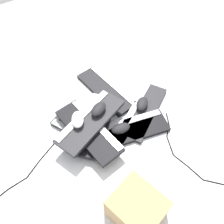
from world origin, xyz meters
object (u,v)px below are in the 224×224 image
(keyboard_2, at_px, (88,131))
(mouse_2, at_px, (99,109))
(mouse_3, at_px, (121,128))
(mouse_1, at_px, (78,119))
(keyboard_6, at_px, (90,121))
(cardboard_box, at_px, (137,209))
(mouse_0, at_px, (142,104))
(keyboard_5, at_px, (89,130))
(keyboard_1, at_px, (106,90))
(keyboard_3, at_px, (131,130))
(keyboard_0, at_px, (143,110))
(keyboard_4, at_px, (95,124))

(keyboard_2, distance_m, mouse_2, 0.16)
(mouse_3, bearing_deg, mouse_1, 157.53)
(keyboard_2, xyz_separation_m, mouse_1, (-0.04, 0.02, 0.13))
(keyboard_6, height_order, cardboard_box, cardboard_box)
(mouse_0, bearing_deg, mouse_1, 135.97)
(keyboard_2, distance_m, keyboard_5, 0.07)
(mouse_2, bearing_deg, mouse_0, -36.73)
(keyboard_1, relative_size, cardboard_box, 2.05)
(keyboard_2, relative_size, keyboard_3, 1.00)
(keyboard_3, bearing_deg, keyboard_6, 146.92)
(mouse_2, bearing_deg, mouse_1, 152.02)
(keyboard_1, height_order, cardboard_box, cardboard_box)
(keyboard_0, distance_m, cardboard_box, 0.61)
(keyboard_4, relative_size, mouse_0, 3.82)
(keyboard_1, height_order, keyboard_4, keyboard_4)
(mouse_2, bearing_deg, keyboard_2, 163.83)
(keyboard_0, xyz_separation_m, mouse_1, (-0.40, 0.07, 0.13))
(mouse_3, bearing_deg, keyboard_0, 24.71)
(keyboard_3, relative_size, keyboard_4, 1.10)
(mouse_0, bearing_deg, mouse_3, 162.99)
(keyboard_0, distance_m, keyboard_4, 0.31)
(keyboard_3, xyz_separation_m, mouse_3, (-0.06, 0.02, 0.04))
(mouse_0, distance_m, mouse_2, 0.29)
(keyboard_5, xyz_separation_m, mouse_2, (0.10, 0.05, 0.07))
(keyboard_0, distance_m, mouse_1, 0.43)
(mouse_2, relative_size, mouse_3, 1.00)
(keyboard_5, height_order, mouse_3, keyboard_5)
(keyboard_4, relative_size, mouse_2, 3.82)
(keyboard_4, distance_m, mouse_2, 0.10)
(keyboard_5, distance_m, mouse_0, 0.38)
(keyboard_2, relative_size, cardboard_box, 2.07)
(keyboard_0, relative_size, keyboard_3, 0.98)
(keyboard_1, xyz_separation_m, mouse_2, (-0.17, -0.20, 0.13))
(keyboard_6, xyz_separation_m, mouse_0, (0.34, -0.03, -0.05))
(keyboard_5, bearing_deg, keyboard_3, -22.78)
(keyboard_4, height_order, mouse_1, mouse_1)
(keyboard_1, xyz_separation_m, keyboard_2, (-0.26, -0.21, 0.00))
(keyboard_0, distance_m, keyboard_6, 0.35)
(keyboard_4, relative_size, keyboard_6, 0.90)
(mouse_0, bearing_deg, keyboard_5, 143.64)
(keyboard_1, relative_size, keyboard_6, 0.98)
(keyboard_3, distance_m, cardboard_box, 0.47)
(keyboard_2, xyz_separation_m, mouse_0, (0.37, -0.03, 0.04))
(keyboard_1, xyz_separation_m, mouse_3, (-0.10, -0.32, 0.04))
(mouse_0, height_order, mouse_2, mouse_2)
(keyboard_2, height_order, mouse_1, mouse_1)
(keyboard_2, xyz_separation_m, keyboard_5, (-0.01, -0.03, 0.06))
(keyboard_0, bearing_deg, cardboard_box, -130.45)
(keyboard_1, distance_m, mouse_1, 0.38)
(keyboard_1, bearing_deg, mouse_2, -131.02)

